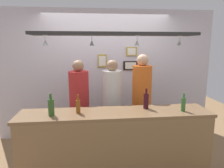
% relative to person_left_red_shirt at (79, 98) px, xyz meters
% --- Properties ---
extents(ground_plane, '(8.00, 8.00, 0.00)m').
position_rel_person_left_red_shirt_xyz_m(ground_plane, '(0.54, -0.39, -1.00)').
color(ground_plane, olive).
extents(back_wall, '(4.40, 0.06, 2.60)m').
position_rel_person_left_red_shirt_xyz_m(back_wall, '(0.54, 0.71, 0.30)').
color(back_wall, silver).
rests_on(back_wall, ground_plane).
extents(bar_counter, '(2.70, 0.55, 0.98)m').
position_rel_person_left_red_shirt_xyz_m(bar_counter, '(0.54, -0.90, -0.33)').
color(bar_counter, brown).
rests_on(bar_counter, ground_plane).
extents(overhead_glass_rack, '(2.20, 0.36, 0.04)m').
position_rel_person_left_red_shirt_xyz_m(overhead_glass_rack, '(0.54, -0.69, 1.05)').
color(overhead_glass_rack, black).
extents(hanging_wineglass_far_left, '(0.07, 0.07, 0.13)m').
position_rel_person_left_red_shirt_xyz_m(hanging_wineglass_far_left, '(-0.36, -0.76, 0.94)').
color(hanging_wineglass_far_left, silver).
rests_on(hanging_wineglass_far_left, overhead_glass_rack).
extents(hanging_wineglass_left, '(0.07, 0.07, 0.13)m').
position_rel_person_left_red_shirt_xyz_m(hanging_wineglass_left, '(0.23, -0.63, 0.94)').
color(hanging_wineglass_left, silver).
rests_on(hanging_wineglass_left, overhead_glass_rack).
extents(hanging_wineglass_center_left, '(0.07, 0.07, 0.13)m').
position_rel_person_left_red_shirt_xyz_m(hanging_wineglass_center_left, '(0.82, -0.75, 0.94)').
color(hanging_wineglass_center_left, silver).
rests_on(hanging_wineglass_center_left, overhead_glass_rack).
extents(hanging_wineglass_center, '(0.07, 0.07, 0.13)m').
position_rel_person_left_red_shirt_xyz_m(hanging_wineglass_center, '(1.44, -0.70, 0.94)').
color(hanging_wineglass_center, silver).
rests_on(hanging_wineglass_center, overhead_glass_rack).
extents(person_left_red_shirt, '(0.34, 0.34, 1.65)m').
position_rel_person_left_red_shirt_xyz_m(person_left_red_shirt, '(0.00, 0.00, 0.00)').
color(person_left_red_shirt, '#2D334C').
rests_on(person_left_red_shirt, ground_plane).
extents(person_middle_white_patterned_shirt, '(0.34, 0.34, 1.65)m').
position_rel_person_left_red_shirt_xyz_m(person_middle_white_patterned_shirt, '(0.58, -0.00, -0.00)').
color(person_middle_white_patterned_shirt, '#2D334C').
rests_on(person_middle_white_patterned_shirt, ground_plane).
extents(person_right_orange_shirt, '(0.34, 0.34, 1.75)m').
position_rel_person_left_red_shirt_xyz_m(person_right_orange_shirt, '(1.11, -0.00, 0.06)').
color(person_right_orange_shirt, '#2D334C').
rests_on(person_right_orange_shirt, ground_plane).
extents(bottle_wine_dark_red, '(0.08, 0.08, 0.30)m').
position_rel_person_left_red_shirt_xyz_m(bottle_wine_dark_red, '(1.01, -0.64, 0.10)').
color(bottle_wine_dark_red, '#380F19').
rests_on(bottle_wine_dark_red, bar_counter).
extents(bottle_beer_green_import, '(0.06, 0.06, 0.26)m').
position_rel_person_left_red_shirt_xyz_m(bottle_beer_green_import, '(1.50, -0.81, 0.09)').
color(bottle_beer_green_import, '#336B2D').
rests_on(bottle_beer_green_import, bar_counter).
extents(bottle_beer_amber_tall, '(0.06, 0.06, 0.26)m').
position_rel_person_left_red_shirt_xyz_m(bottle_beer_amber_tall, '(0.02, -0.74, 0.08)').
color(bottle_beer_amber_tall, brown).
rests_on(bottle_beer_amber_tall, bar_counter).
extents(bottle_champagne_green, '(0.08, 0.08, 0.30)m').
position_rel_person_left_red_shirt_xyz_m(bottle_champagne_green, '(-0.33, -0.80, 0.10)').
color(bottle_champagne_green, '#2D5623').
rests_on(bottle_champagne_green, bar_counter).
extents(picture_frame_upper_small, '(0.22, 0.02, 0.18)m').
position_rel_person_left_red_shirt_xyz_m(picture_frame_upper_small, '(1.04, 0.66, 0.78)').
color(picture_frame_upper_small, '#B29338').
rests_on(picture_frame_upper_small, back_wall).
extents(picture_frame_lower_pair, '(0.30, 0.02, 0.18)m').
position_rel_person_left_red_shirt_xyz_m(picture_frame_lower_pair, '(1.03, 0.66, 0.49)').
color(picture_frame_lower_pair, black).
rests_on(picture_frame_lower_pair, back_wall).
extents(picture_frame_crest, '(0.18, 0.02, 0.26)m').
position_rel_person_left_red_shirt_xyz_m(picture_frame_crest, '(0.45, 0.66, 0.59)').
color(picture_frame_crest, '#B29338').
rests_on(picture_frame_crest, back_wall).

